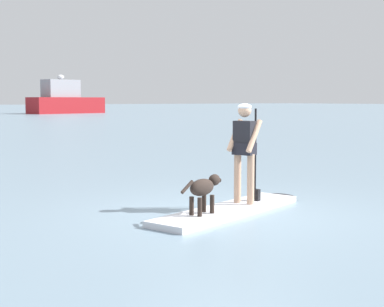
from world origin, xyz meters
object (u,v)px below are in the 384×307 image
at_px(paddleboard, 236,208).
at_px(dog, 204,188).
at_px(person_paddler, 245,146).
at_px(moored_boat_port, 65,101).

height_order(paddleboard, dog, dog).
distance_m(paddleboard, person_paddler, 1.05).
xyz_separation_m(paddleboard, person_paddler, (0.24, 0.07, 1.02)).
height_order(paddleboard, moored_boat_port, moored_boat_port).
relative_size(dog, moored_boat_port, 0.09).
bearing_deg(paddleboard, person_paddler, 16.25).
xyz_separation_m(dog, moored_boat_port, (26.46, 65.37, 1.18)).
bearing_deg(person_paddler, moored_boat_port, 68.70).
height_order(paddleboard, person_paddler, person_paddler).
bearing_deg(dog, moored_boat_port, 67.96).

